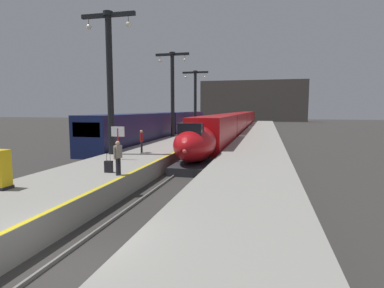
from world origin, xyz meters
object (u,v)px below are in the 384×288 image
regional_train_adjacent (164,126)px  passenger_near_edge (118,155)px  passenger_mid_platform (141,139)px  departure_info_board (118,136)px  station_column_far (172,87)px  station_column_mid (110,71)px  station_column_distant (195,94)px  ticket_machine_yellow (0,171)px  highspeed_train_main (238,122)px  rolling_suitcase (109,167)px

regional_train_adjacent → passenger_near_edge: 25.59m
regional_train_adjacent → passenger_mid_platform: (4.01, -17.27, -0.09)m
passenger_near_edge → departure_info_board: departure_info_board is taller
station_column_far → passenger_mid_platform: size_ratio=5.77×
station_column_mid → station_column_distant: size_ratio=1.09×
ticket_machine_yellow → station_column_far: bearing=90.8°
highspeed_train_main → station_column_distant: (-5.90, -7.99, 4.52)m
station_column_mid → passenger_mid_platform: station_column_mid is taller
station_column_distant → passenger_mid_platform: 26.13m
rolling_suitcase → passenger_near_edge: bearing=-31.2°
highspeed_train_main → passenger_mid_platform: (-4.09, -33.67, 0.06)m
highspeed_train_main → passenger_mid_platform: highspeed_train_main is taller
rolling_suitcase → departure_info_board: (-1.42, 3.89, 1.20)m
station_column_mid → highspeed_train_main: bearing=80.4°
station_column_mid → station_column_distant: bearing=90.0°
station_column_mid → rolling_suitcase: size_ratio=10.07×
station_column_mid → rolling_suitcase: 8.74m
regional_train_adjacent → ticket_machine_yellow: size_ratio=22.87×
regional_train_adjacent → rolling_suitcase: size_ratio=37.27×
regional_train_adjacent → station_column_far: (2.20, -3.47, 4.74)m
station_column_far → highspeed_train_main: bearing=73.5°
regional_train_adjacent → ticket_machine_yellow: (2.55, -28.43, -0.34)m
regional_train_adjacent → station_column_far: station_column_far is taller
station_column_distant → station_column_mid: bearing=-90.0°
regional_train_adjacent → rolling_suitcase: 24.97m
rolling_suitcase → departure_info_board: bearing=110.0°
departure_info_board → rolling_suitcase: bearing=-70.0°
station_column_mid → rolling_suitcase: (3.00, -6.01, -5.59)m
regional_train_adjacent → station_column_far: 6.28m
highspeed_train_main → station_column_far: size_ratio=7.68×
station_column_distant → passenger_near_edge: 33.81m
station_column_distant → departure_info_board: bearing=-86.9°
station_column_distant → regional_train_adjacent: bearing=-104.7°
station_column_far → station_column_distant: size_ratio=1.08×
station_column_distant → rolling_suitcase: station_column_distant is taller
regional_train_adjacent → passenger_near_edge: regional_train_adjacent is taller
highspeed_train_main → ticket_machine_yellow: highspeed_train_main is taller
passenger_near_edge → passenger_mid_platform: same height
station_column_mid → station_column_far: station_column_mid is taller
regional_train_adjacent → rolling_suitcase: bearing=-78.0°
station_column_far → station_column_distant: bearing=90.0°
ticket_machine_yellow → regional_train_adjacent: bearing=95.1°
highspeed_train_main → departure_info_board: (-4.32, -36.92, 0.58)m
ticket_machine_yellow → rolling_suitcase: bearing=56.6°
highspeed_train_main → passenger_near_edge: highspeed_train_main is taller
regional_train_adjacent → station_column_distant: bearing=75.3°
rolling_suitcase → departure_info_board: departure_info_board is taller
passenger_mid_platform → departure_info_board: bearing=-94.1°
regional_train_adjacent → station_column_distant: size_ratio=4.05×
passenger_mid_platform → highspeed_train_main: bearing=83.1°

